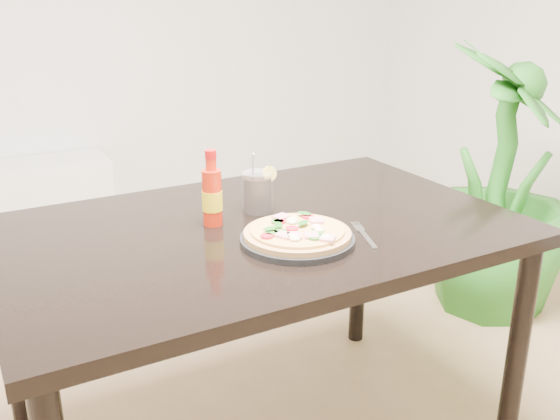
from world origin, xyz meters
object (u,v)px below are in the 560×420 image
hot_sauce_bottle (212,196)px  houseplant (502,182)px  fork (363,234)px  pizza (297,232)px  plate (297,239)px  cola_cup (258,193)px  dining_table (259,252)px

hot_sauce_bottle → houseplant: 1.50m
hot_sauce_bottle → fork: 0.42m
pizza → hot_sauce_bottle: 0.27m
hot_sauce_bottle → pizza: bearing=-58.7°
plate → hot_sauce_bottle: size_ratio=1.40×
plate → houseplant: size_ratio=0.25×
plate → cola_cup: cola_cup is taller
plate → hot_sauce_bottle: bearing=121.5°
plate → dining_table: bearing=99.8°
dining_table → plate: 0.19m
plate → pizza: bearing=-106.3°
cola_cup → pizza: bearing=-94.7°
houseplant → dining_table: bearing=-165.7°
plate → cola_cup: bearing=85.4°
plate → cola_cup: 0.27m
hot_sauce_bottle → fork: size_ratio=1.15×
hot_sauce_bottle → cola_cup: 0.17m
pizza → fork: (0.18, -0.04, -0.02)m
fork → houseplant: houseplant is taller
cola_cup → houseplant: bearing=10.6°
dining_table → fork: 0.30m
dining_table → plate: bearing=-80.2°
hot_sauce_bottle → plate: bearing=-58.5°
fork → houseplant: 1.28m
hot_sauce_bottle → houseplant: size_ratio=0.18×
plate → cola_cup: size_ratio=1.64×
hot_sauce_bottle → cola_cup: (0.16, 0.04, -0.03)m
cola_cup → houseplant: 1.34m
fork → plate: bearing=-173.4°
pizza → houseplant: houseplant is taller
dining_table → houseplant: bearing=14.3°
dining_table → plate: (0.03, -0.16, 0.09)m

